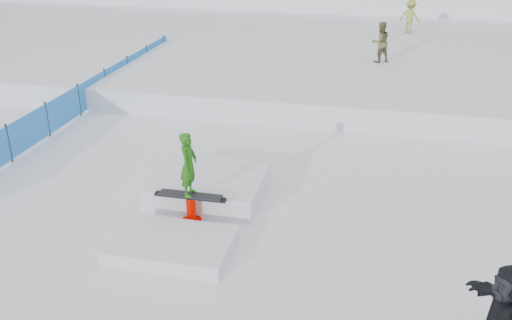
% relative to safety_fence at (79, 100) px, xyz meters
% --- Properties ---
extents(ground, '(120.00, 120.00, 0.00)m').
position_rel_safety_fence_xyz_m(ground, '(6.50, -6.60, -0.55)').
color(ground, white).
extents(snow_midrise, '(50.00, 18.00, 0.80)m').
position_rel_safety_fence_xyz_m(snow_midrise, '(6.50, 9.40, -0.15)').
color(snow_midrise, white).
rests_on(snow_midrise, ground).
extents(safety_fence, '(0.05, 16.00, 1.10)m').
position_rel_safety_fence_xyz_m(safety_fence, '(0.00, 0.00, 0.00)').
color(safety_fence, '#2A82DE').
rests_on(safety_fence, ground).
extents(walker_olive, '(0.95, 0.89, 1.54)m').
position_rel_safety_fence_xyz_m(walker_olive, '(9.46, 6.18, 1.02)').
color(walker_olive, brown).
rests_on(walker_olive, snow_midrise).
extents(walker_ygreen, '(1.14, 0.90, 1.54)m').
position_rel_safety_fence_xyz_m(walker_ygreen, '(10.68, 12.07, 1.02)').
color(walker_ygreen, '#98A13A').
rests_on(walker_ygreen, snow_midrise).
extents(spectator_dark, '(0.95, 1.74, 1.79)m').
position_rel_safety_fence_xyz_m(spectator_dark, '(11.66, -8.87, 0.35)').
color(spectator_dark, black).
rests_on(spectator_dark, ground).
extents(jib_rail_feature, '(2.60, 4.40, 2.11)m').
position_rel_safety_fence_xyz_m(jib_rail_feature, '(5.81, -5.21, -0.25)').
color(jib_rail_feature, white).
rests_on(jib_rail_feature, ground).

